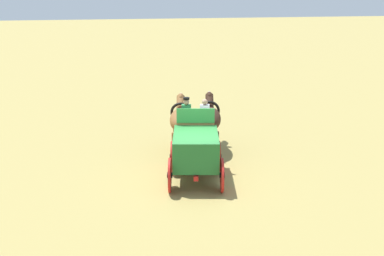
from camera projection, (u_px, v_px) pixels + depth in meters
name	position (u px, v px, depth m)	size (l,w,h in m)	color
ground_plane	(196.00, 181.00, 17.76)	(220.00, 220.00, 0.00)	#9E8C4C
show_wagon	(196.00, 148.00, 17.59)	(5.48, 2.53, 2.79)	#236B2D
draft_horse_near	(180.00, 120.00, 20.84)	(3.09, 1.31, 2.21)	brown
draft_horse_off	(210.00, 119.00, 20.82)	(3.16, 1.34, 2.27)	#331E14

